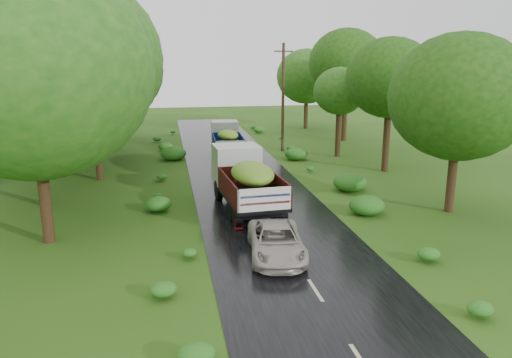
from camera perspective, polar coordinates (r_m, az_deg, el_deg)
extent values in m
plane|color=#21480F|center=(16.82, 6.80, -12.55)|extent=(120.00, 120.00, 0.00)
cube|color=black|center=(21.24, 2.85, -6.64)|extent=(6.50, 80.00, 0.02)
cube|color=#BFB78C|center=(16.81, 6.80, -12.48)|extent=(0.12, 1.60, 0.00)
cube|color=#BFB78C|center=(20.33, 3.49, -7.58)|extent=(0.12, 1.60, 0.00)
cube|color=#BFB78C|center=(24.00, 1.23, -4.13)|extent=(0.12, 1.60, 0.00)
cube|color=#BFB78C|center=(27.77, -0.42, -1.60)|extent=(0.12, 1.60, 0.00)
cube|color=#BFB78C|center=(31.59, -1.66, 0.32)|extent=(0.12, 1.60, 0.00)
cube|color=#BFB78C|center=(35.45, -2.64, 1.83)|extent=(0.12, 1.60, 0.00)
cube|color=#BFB78C|center=(39.33, -3.43, 3.04)|extent=(0.12, 1.60, 0.00)
cube|color=#BFB78C|center=(43.24, -4.07, 4.03)|extent=(0.12, 1.60, 0.00)
cube|color=#BFB78C|center=(47.17, -4.61, 4.85)|extent=(0.12, 1.60, 0.00)
cube|color=#BFB78C|center=(51.10, -5.07, 5.55)|extent=(0.12, 1.60, 0.00)
cube|color=#BFB78C|center=(55.05, -5.46, 6.15)|extent=(0.12, 1.60, 0.00)
cube|color=black|center=(24.59, -1.04, -2.05)|extent=(2.26, 6.09, 0.30)
cylinder|color=black|center=(26.48, -4.30, -1.27)|extent=(0.37, 1.08, 1.06)
cylinder|color=black|center=(26.91, 0.01, -0.99)|extent=(0.37, 1.08, 1.06)
cylinder|color=black|center=(23.15, -2.74, -3.51)|extent=(0.37, 1.08, 1.06)
cylinder|color=black|center=(23.64, 2.16, -3.13)|extent=(0.37, 1.08, 1.06)
cylinder|color=black|center=(22.14, -2.16, -4.33)|extent=(0.37, 1.08, 1.06)
cylinder|color=black|center=(22.65, 2.94, -3.92)|extent=(0.37, 1.08, 1.06)
cube|color=maroon|center=(21.88, -1.96, -5.20)|extent=(0.36, 0.07, 0.48)
cube|color=maroon|center=(22.39, 3.21, -4.76)|extent=(0.36, 0.07, 0.48)
cube|color=silver|center=(26.57, -2.25, 1.73)|extent=(2.48, 2.18, 2.02)
cube|color=black|center=(23.49, -0.41, -2.24)|extent=(2.77, 4.73, 0.17)
cube|color=#4E170D|center=(23.08, -3.25, -1.03)|extent=(0.42, 4.56, 1.01)
cube|color=#4E170D|center=(23.63, 2.36, -0.66)|extent=(0.42, 4.56, 1.01)
cube|color=#4E170D|center=(25.44, -1.64, 0.41)|extent=(2.44, 0.26, 1.01)
cube|color=silver|center=(21.24, 1.05, -2.35)|extent=(2.44, 0.26, 1.01)
ellipsoid|color=#477B16|center=(23.17, -0.42, 0.67)|extent=(2.32, 3.97, 1.06)
cube|color=black|center=(37.44, -3.33, 3.38)|extent=(1.79, 5.25, 0.26)
cylinder|color=black|center=(39.26, -4.86, 3.64)|extent=(0.29, 0.93, 0.92)
cylinder|color=black|center=(39.40, -2.26, 3.72)|extent=(0.29, 0.93, 0.92)
cylinder|color=black|center=(36.25, -4.57, 2.78)|extent=(0.29, 0.93, 0.92)
cylinder|color=black|center=(36.40, -1.76, 2.86)|extent=(0.29, 0.93, 0.92)
cylinder|color=black|center=(35.33, -4.47, 2.49)|extent=(0.29, 0.93, 0.92)
cylinder|color=black|center=(35.48, -1.59, 2.57)|extent=(0.29, 0.93, 0.92)
cube|color=maroon|center=(35.06, -4.43, 2.06)|extent=(0.31, 0.05, 0.41)
cube|color=maroon|center=(35.22, -1.53, 2.15)|extent=(0.31, 0.05, 0.41)
cube|color=silver|center=(39.31, -3.60, 5.37)|extent=(2.10, 1.83, 1.75)
cube|color=black|center=(36.46, -3.20, 3.41)|extent=(2.27, 4.04, 0.15)
cube|color=navy|center=(36.30, -4.82, 4.16)|extent=(0.23, 3.96, 0.88)
cube|color=navy|center=(36.47, -1.61, 4.25)|extent=(0.23, 3.96, 0.88)
cube|color=navy|center=(38.28, -3.46, 4.69)|extent=(2.12, 0.15, 0.88)
cube|color=silver|center=(34.46, -2.93, 3.66)|extent=(2.12, 0.15, 0.88)
ellipsoid|color=#477B16|center=(36.28, -3.22, 5.06)|extent=(1.91, 3.39, 0.92)
imported|color=#B2A89E|center=(19.05, 2.34, -7.15)|extent=(2.47, 4.53, 1.20)
cylinder|color=#382616|center=(39.54, 3.10, 9.20)|extent=(0.24, 0.24, 8.39)
cube|color=#382616|center=(39.40, 3.17, 14.37)|extent=(1.47, 0.16, 0.10)
cylinder|color=black|center=(21.40, -23.49, 3.25)|extent=(0.47, 0.47, 7.85)
ellipsoid|color=#14450D|center=(21.11, -24.29, 11.22)|extent=(4.31, 4.31, 3.88)
cylinder|color=black|center=(27.03, -23.78, 6.03)|extent=(0.49, 0.49, 8.58)
ellipsoid|color=#14450D|center=(26.84, -24.48, 12.92)|extent=(4.80, 4.80, 4.32)
cylinder|color=black|center=(31.71, -17.80, 5.72)|extent=(0.44, 0.44, 6.57)
ellipsoid|color=#14450D|center=(31.48, -18.14, 10.22)|extent=(3.73, 3.73, 3.36)
cylinder|color=black|center=(36.52, -20.67, 7.78)|extent=(0.48, 0.48, 8.18)
ellipsoid|color=#14450D|center=(36.36, -21.10, 12.64)|extent=(5.11, 5.11, 4.60)
cylinder|color=black|center=(41.64, -16.28, 8.07)|extent=(0.45, 0.45, 7.16)
ellipsoid|color=#14450D|center=(41.47, -16.54, 11.80)|extent=(4.13, 4.13, 3.72)
cylinder|color=black|center=(45.38, -18.23, 9.36)|extent=(0.49, 0.49, 8.71)
ellipsoid|color=#14450D|center=(45.27, -18.55, 13.53)|extent=(3.91, 3.91, 3.52)
cylinder|color=black|center=(51.57, -15.63, 9.18)|extent=(0.45, 0.45, 7.21)
ellipsoid|color=#14450D|center=(51.44, -15.84, 12.22)|extent=(3.44, 3.44, 3.10)
cylinder|color=black|center=(25.66, 21.76, 3.32)|extent=(0.43, 0.43, 6.36)
ellipsoid|color=#1E5515|center=(25.36, 22.25, 8.69)|extent=(3.64, 3.64, 3.28)
cylinder|color=black|center=(33.64, 14.82, 6.65)|extent=(0.45, 0.45, 6.91)
ellipsoid|color=#1E5515|center=(33.42, 15.10, 11.12)|extent=(3.38, 3.38, 3.04)
cylinder|color=black|center=(38.00, 9.43, 6.71)|extent=(0.41, 0.41, 5.57)
ellipsoid|color=#1E5515|center=(37.79, 9.56, 9.89)|extent=(2.79, 2.79, 2.51)
cylinder|color=black|center=(45.28, 10.17, 9.20)|extent=(0.47, 0.47, 7.73)
ellipsoid|color=#1E5515|center=(45.14, 10.33, 12.92)|extent=(3.64, 3.64, 3.27)
cylinder|color=black|center=(52.49, 5.76, 9.08)|extent=(0.43, 0.43, 6.08)
ellipsoid|color=#1E5515|center=(52.34, 5.82, 11.60)|extent=(3.52, 3.52, 3.17)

